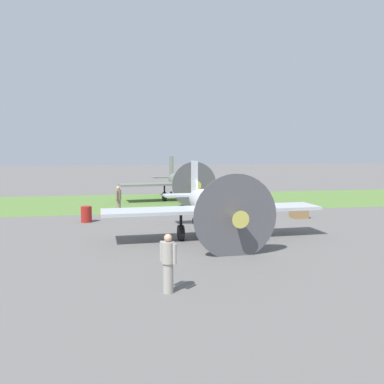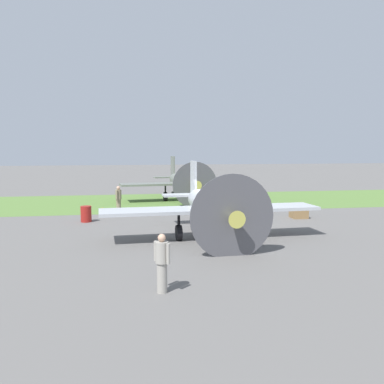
# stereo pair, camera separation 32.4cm
# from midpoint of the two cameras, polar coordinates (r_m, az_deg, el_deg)

# --- Properties ---
(ground_plane) EXTENTS (160.00, 160.00, 0.00)m
(ground_plane) POSITION_cam_midpoint_polar(r_m,az_deg,el_deg) (21.84, 3.77, -5.00)
(ground_plane) COLOR #605E5B
(grass_verge) EXTENTS (120.00, 11.00, 0.01)m
(grass_verge) POSITION_cam_midpoint_polar(r_m,az_deg,el_deg) (32.79, -0.85, -1.26)
(grass_verge) COLOR #567A38
(grass_verge) RESTS_ON ground
(airplane_lead) EXTENTS (10.14, 8.03, 3.62)m
(airplane_lead) POSITION_cam_midpoint_polar(r_m,az_deg,el_deg) (19.54, 2.86, -1.81)
(airplane_lead) COLOR #B2B7BC
(airplane_lead) RESTS_ON ground
(airplane_wingman) EXTENTS (10.09, 8.00, 3.58)m
(airplane_wingman) POSITION_cam_midpoint_polar(r_m,az_deg,el_deg) (33.46, -0.98, 1.46)
(airplane_wingman) COLOR slate
(airplane_wingman) RESTS_ON ground
(ground_crew_chief) EXTENTS (0.38, 0.59, 1.73)m
(ground_crew_chief) POSITION_cam_midpoint_polar(r_m,az_deg,el_deg) (27.24, -9.59, -0.92)
(ground_crew_chief) COLOR #847A5B
(ground_crew_chief) RESTS_ON ground
(ground_crew_mechanic) EXTENTS (0.43, 0.52, 1.73)m
(ground_crew_mechanic) POSITION_cam_midpoint_polar(r_m,az_deg,el_deg) (12.29, -3.33, -9.42)
(ground_crew_mechanic) COLOR #9E998E
(ground_crew_mechanic) RESTS_ON ground
(fuel_drum) EXTENTS (0.60, 0.60, 0.90)m
(fuel_drum) POSITION_cam_midpoint_polar(r_m,az_deg,el_deg) (24.41, -13.79, -2.92)
(fuel_drum) COLOR maroon
(fuel_drum) RESTS_ON ground
(supply_crate) EXTENTS (0.93, 0.93, 0.64)m
(supply_crate) POSITION_cam_midpoint_polar(r_m,az_deg,el_deg) (25.89, 14.60, -2.72)
(supply_crate) COLOR olive
(supply_crate) RESTS_ON ground
(runway_marker_cone) EXTENTS (0.36, 0.36, 0.44)m
(runway_marker_cone) POSITION_cam_midpoint_polar(r_m,az_deg,el_deg) (27.01, -11.69, -2.50)
(runway_marker_cone) COLOR orange
(runway_marker_cone) RESTS_ON ground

